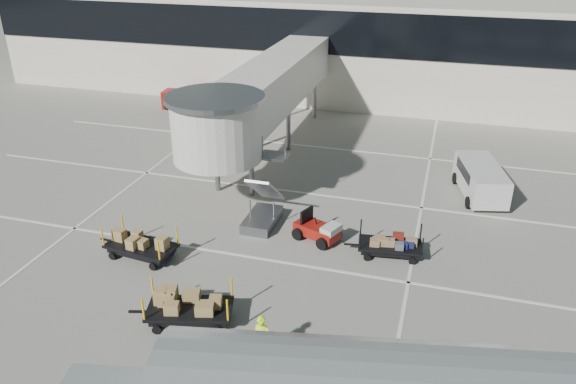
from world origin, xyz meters
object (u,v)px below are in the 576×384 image
Objects in this scene: box_cart_near at (191,308)px; box_cart_far at (141,245)px; baggage_tug at (318,230)px; ground_worker at (262,338)px; minivan at (480,177)px; belt_loader at (186,100)px; suitcase_cart at (389,245)px.

box_cart_far is (-4.11, 3.56, -0.07)m from box_cart_near.
baggage_tug is 1.37× the size of ground_worker.
minivan is (7.22, 7.17, 0.54)m from baggage_tug.
minivan reaches higher than box_cart_near.
box_cart_far is 21.99m from belt_loader.
box_cart_near is at bearing -141.15° from suitcase_cart.
minivan is at bearing 55.08° from suitcase_cart.
ground_worker is 29.41m from belt_loader.
baggage_tug reaches higher than suitcase_cart.
belt_loader is at bearing 100.57° from box_cart_near.
ground_worker reaches higher than box_cart_near.
baggage_tug is 10.19m from minivan.
box_cart_near reaches higher than baggage_tug.
box_cart_near reaches higher than suitcase_cart.
belt_loader is (-14.93, 17.04, 0.19)m from baggage_tug.
ground_worker is at bearing -128.85° from minivan.
baggage_tug is 0.48× the size of minivan.
baggage_tug is 0.62× the size of box_cart_far.
suitcase_cart is 2.02× the size of ground_worker.
baggage_tug is 22.66m from belt_loader.
box_cart_far is (-7.21, -3.55, 0.03)m from baggage_tug.
suitcase_cart is at bearing -131.33° from minivan.
box_cart_near is 0.80× the size of minivan.
ground_worker is (7.27, -4.70, 0.32)m from box_cart_far.
box_cart_near is 1.00× the size of belt_loader.
minivan is at bearing 43.31° from box_cart_far.
box_cart_near is 2.27× the size of ground_worker.
baggage_tug is at bearing 32.93° from box_cart_far.
suitcase_cart is 25.23m from belt_loader.
minivan reaches higher than box_cart_far.
box_cart_far is at bearing -131.31° from baggage_tug.
box_cart_far is at bearing -170.74° from suitcase_cart.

